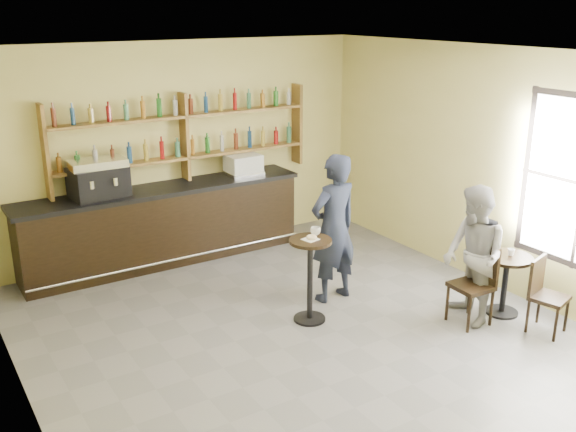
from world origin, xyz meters
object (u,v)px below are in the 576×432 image
chair_west (471,285)px  patron_second (474,256)px  man_main (334,228)px  cafe_table (505,285)px  bar_counter (164,225)px  pastry_case (243,165)px  chair_south (549,297)px  pedestal_table (310,280)px  espresso_machine (98,178)px

chair_west → patron_second: bearing=136.0°
man_main → cafe_table: (1.54, -1.49, -0.59)m
man_main → patron_second: (1.03, -1.40, -0.12)m
chair_west → patron_second: patron_second is taller
man_main → chair_west: size_ratio=1.96×
bar_counter → cafe_table: size_ratio=5.54×
bar_counter → cafe_table: bearing=-53.0°
bar_counter → chair_west: size_ratio=4.30×
chair_west → man_main: bearing=-142.7°
pastry_case → cafe_table: pastry_case is taller
chair_west → chair_south: chair_west is taller
pedestal_table → man_main: man_main is taller
espresso_machine → chair_west: size_ratio=0.75×
pedestal_table → man_main: bearing=30.6°
chair_south → espresso_machine: bearing=115.3°
espresso_machine → pedestal_table: 3.32m
man_main → chair_west: bearing=119.6°
espresso_machine → man_main: 3.31m
bar_counter → pastry_case: (1.36, 0.00, 0.74)m
bar_counter → patron_second: patron_second is taller
chair_west → bar_counter: bearing=-145.5°
cafe_table → pedestal_table: bearing=152.0°
pastry_case → espresso_machine: bearing=173.3°
pedestal_table → chair_south: pedestal_table is taller
man_main → patron_second: size_ratio=1.15×
pedestal_table → man_main: size_ratio=0.54×
bar_counter → chair_west: bar_counter is taller
pastry_case → chair_south: bearing=-77.0°
cafe_table → chair_west: chair_west is taller
chair_west → pastry_case: bearing=-162.5°
pastry_case → chair_south: 4.82m
pedestal_table → man_main: (0.60, 0.35, 0.45)m
chair_west → espresso_machine: bearing=-136.7°
espresso_machine → pedestal_table: espresso_machine is taller
chair_west → patron_second: (0.04, 0.04, 0.35)m
cafe_table → chair_west: size_ratio=0.78×
cafe_table → patron_second: (-0.51, 0.09, 0.46)m
pastry_case → man_main: 2.40m
cafe_table → chair_south: bearing=-85.2°
espresso_machine → bar_counter: bearing=-6.9°
pedestal_table → cafe_table: size_ratio=1.37×
espresso_machine → pedestal_table: bearing=-65.5°
bar_counter → chair_south: bearing=-56.5°
pedestal_table → chair_south: bearing=-38.4°
pedestal_table → chair_south: 2.80m
patron_second → chair_west: bearing=-27.3°
espresso_machine → pedestal_table: (1.67, -2.73, -0.89)m
pastry_case → chair_west: pastry_case is taller
pedestal_table → chair_south: size_ratio=1.18×
bar_counter → pedestal_table: bar_counter is taller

